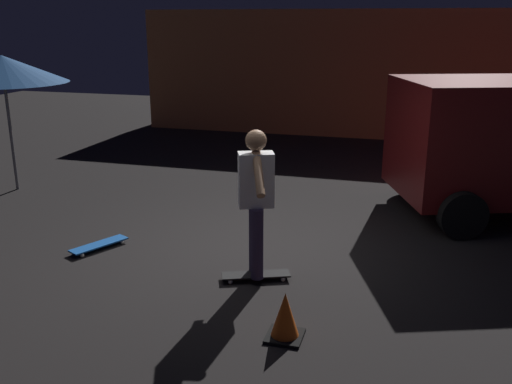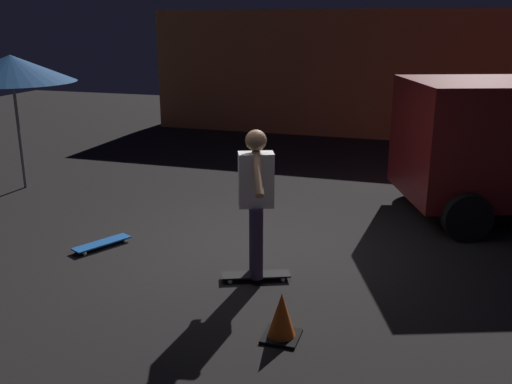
{
  "view_description": "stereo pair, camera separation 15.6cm",
  "coord_description": "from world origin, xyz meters",
  "px_view_note": "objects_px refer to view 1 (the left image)",
  "views": [
    {
      "loc": [
        2.01,
        -6.5,
        2.86
      ],
      "look_at": [
        0.38,
        -0.76,
        1.05
      ],
      "focal_mm": 40.03,
      "sensor_mm": 36.0,
      "label": 1
    },
    {
      "loc": [
        2.16,
        -6.46,
        2.86
      ],
      "look_at": [
        0.38,
        -0.76,
        1.05
      ],
      "focal_mm": 40.03,
      "sensor_mm": 36.0,
      "label": 2
    }
  ],
  "objects_px": {
    "skater": "(256,193)",
    "traffic_cone": "(285,317)",
    "skateboard_ridden": "(256,275)",
    "skateboard_spare": "(99,245)",
    "patio_umbrella": "(3,69)"
  },
  "relations": [
    {
      "from": "skater",
      "to": "traffic_cone",
      "type": "xyz_separation_m",
      "value": [
        0.6,
        -1.12,
        -0.83
      ]
    },
    {
      "from": "skateboard_ridden",
      "to": "traffic_cone",
      "type": "xyz_separation_m",
      "value": [
        0.6,
        -1.12,
        0.16
      ]
    },
    {
      "from": "traffic_cone",
      "to": "skateboard_ridden",
      "type": "bearing_deg",
      "value": 118.07
    },
    {
      "from": "skateboard_spare",
      "to": "skater",
      "type": "distance_m",
      "value": 2.44
    },
    {
      "from": "patio_umbrella",
      "to": "skateboard_ridden",
      "type": "distance_m",
      "value": 5.92
    },
    {
      "from": "skateboard_ridden",
      "to": "skater",
      "type": "height_order",
      "value": "skater"
    },
    {
      "from": "skateboard_spare",
      "to": "traffic_cone",
      "type": "bearing_deg",
      "value": -27.24
    },
    {
      "from": "patio_umbrella",
      "to": "skateboard_ridden",
      "type": "height_order",
      "value": "patio_umbrella"
    },
    {
      "from": "skateboard_ridden",
      "to": "skateboard_spare",
      "type": "xyz_separation_m",
      "value": [
        -2.21,
        0.32,
        0.0
      ]
    },
    {
      "from": "patio_umbrella",
      "to": "skateboard_spare",
      "type": "height_order",
      "value": "patio_umbrella"
    },
    {
      "from": "traffic_cone",
      "to": "patio_umbrella",
      "type": "bearing_deg",
      "value": 148.24
    },
    {
      "from": "skateboard_ridden",
      "to": "skateboard_spare",
      "type": "bearing_deg",
      "value": 171.68
    },
    {
      "from": "skateboard_spare",
      "to": "skateboard_ridden",
      "type": "bearing_deg",
      "value": -8.32
    },
    {
      "from": "skateboard_ridden",
      "to": "traffic_cone",
      "type": "bearing_deg",
      "value": -61.93
    },
    {
      "from": "patio_umbrella",
      "to": "traffic_cone",
      "type": "relative_size",
      "value": 5.0
    }
  ]
}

